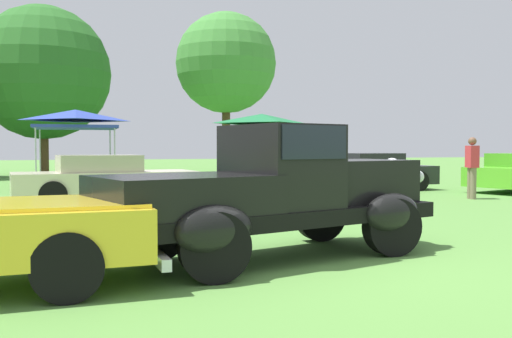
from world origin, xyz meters
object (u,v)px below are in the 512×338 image
at_px(canopy_tent_center_field, 75,118).
at_px(show_car_charcoal, 374,172).
at_px(feature_pickup_truck, 275,190).
at_px(spectator_between_cars, 472,166).
at_px(canopy_tent_right_field, 262,121).
at_px(show_car_cream, 105,180).

bearing_deg(canopy_tent_center_field, show_car_charcoal, -23.68).
relative_size(feature_pickup_truck, spectator_between_cars, 2.79).
bearing_deg(feature_pickup_truck, canopy_tent_center_field, 99.67).
xyz_separation_m(spectator_between_cars, canopy_tent_right_field, (-3.38, 8.09, 1.51)).
distance_m(spectator_between_cars, canopy_tent_right_field, 8.90).
xyz_separation_m(feature_pickup_truck, canopy_tent_right_field, (4.55, 14.31, 1.55)).
height_order(show_car_cream, canopy_tent_right_field, canopy_tent_right_field).
relative_size(show_car_cream, show_car_charcoal, 1.11).
distance_m(show_car_charcoal, canopy_tent_right_field, 5.43).
distance_m(show_car_charcoal, canopy_tent_center_field, 10.29).
height_order(feature_pickup_truck, show_car_cream, feature_pickup_truck).
distance_m(feature_pickup_truck, show_car_cream, 8.16).
relative_size(show_car_cream, canopy_tent_right_field, 1.59).
bearing_deg(show_car_charcoal, feature_pickup_truck, -125.27).
relative_size(show_car_charcoal, spectator_between_cars, 2.45).
distance_m(show_car_cream, canopy_tent_right_field, 9.08).
bearing_deg(show_car_cream, spectator_between_cars, -10.36).
height_order(show_car_cream, show_car_charcoal, same).
relative_size(show_car_cream, spectator_between_cars, 2.73).
distance_m(spectator_between_cars, canopy_tent_center_field, 12.90).
bearing_deg(feature_pickup_truck, spectator_between_cars, 38.10).
xyz_separation_m(feature_pickup_truck, spectator_between_cars, (7.93, 6.22, 0.05)).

